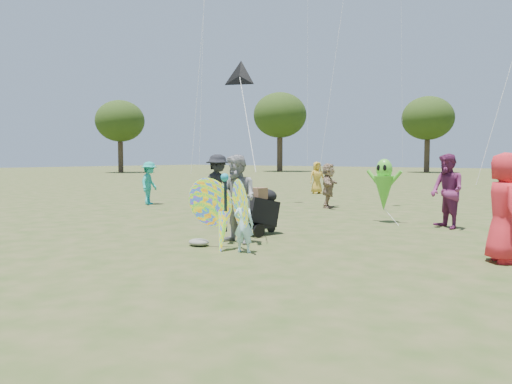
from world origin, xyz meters
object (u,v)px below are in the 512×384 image
(crowd_b, at_px, (218,186))
(crowd_j, at_px, (510,183))
(crowd_a, at_px, (505,208))
(crowd_i, at_px, (149,183))
(child_girl, at_px, (244,224))
(butterfly_kite, at_px, (224,212))
(crowd_g, at_px, (317,178))
(alien_kite, at_px, (384,187))
(adult_man, at_px, (237,199))
(crowd_d, at_px, (328,186))
(crowd_e, at_px, (447,191))
(jogging_stroller, at_px, (261,208))

(crowd_b, xyz_separation_m, crowd_j, (5.86, 11.03, -0.18))
(crowd_a, xyz_separation_m, crowd_i, (-12.87, 3.22, -0.12))
(child_girl, xyz_separation_m, butterfly_kite, (-0.44, -0.06, 0.20))
(crowd_g, height_order, crowd_j, crowd_g)
(butterfly_kite, relative_size, alien_kite, 1.00)
(crowd_b, relative_size, crowd_j, 1.24)
(crowd_a, height_order, crowd_b, crowd_b)
(crowd_a, distance_m, crowd_i, 13.27)
(child_girl, relative_size, adult_man, 0.57)
(child_girl, bearing_deg, crowd_g, -82.25)
(child_girl, relative_size, alien_kite, 0.61)
(crowd_d, relative_size, crowd_e, 0.84)
(crowd_a, height_order, crowd_g, crowd_a)
(crowd_d, relative_size, crowd_g, 1.00)
(crowd_j, relative_size, jogging_stroller, 1.36)
(crowd_j, bearing_deg, jogging_stroller, -7.93)
(crowd_d, xyz_separation_m, alien_kite, (3.16, -2.55, 0.18))
(child_girl, distance_m, crowd_d, 8.73)
(crowd_e, bearing_deg, crowd_d, -169.92)
(adult_man, relative_size, alien_kite, 1.06)
(child_girl, height_order, crowd_e, crowd_e)
(jogging_stroller, bearing_deg, crowd_g, 129.91)
(crowd_g, relative_size, jogging_stroller, 1.41)
(child_girl, bearing_deg, crowd_a, -171.47)
(crowd_b, relative_size, crowd_e, 1.00)
(jogging_stroller, bearing_deg, crowd_i, 171.73)
(crowd_g, bearing_deg, crowd_d, -108.98)
(crowd_a, bearing_deg, crowd_d, 20.80)
(jogging_stroller, bearing_deg, crowd_d, 120.71)
(crowd_e, distance_m, crowd_i, 10.87)
(crowd_a, relative_size, crowd_i, 1.15)
(crowd_b, bearing_deg, butterfly_kite, -125.76)
(crowd_i, bearing_deg, crowd_g, -39.76)
(adult_man, xyz_separation_m, crowd_d, (-2.15, 7.58, -0.13))
(crowd_d, relative_size, alien_kite, 0.90)
(adult_man, height_order, crowd_g, adult_man)
(crowd_b, distance_m, alien_kite, 4.83)
(child_girl, height_order, butterfly_kite, butterfly_kite)
(crowd_d, distance_m, jogging_stroller, 6.59)
(crowd_g, bearing_deg, crowd_i, -156.80)
(crowd_i, xyz_separation_m, alien_kite, (9.14, 0.47, 0.16))
(child_girl, distance_m, crowd_b, 5.75)
(crowd_g, bearing_deg, crowd_j, -46.04)
(crowd_e, height_order, crowd_g, crowd_e)
(child_girl, xyz_separation_m, jogging_stroller, (-1.04, 1.92, 0.09))
(adult_man, xyz_separation_m, jogging_stroller, (-0.34, 1.25, -0.31))
(crowd_b, bearing_deg, crowd_i, 85.28)
(crowd_d, distance_m, crowd_g, 6.86)
(adult_man, height_order, crowd_j, adult_man)
(crowd_g, distance_m, jogging_stroller, 13.28)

